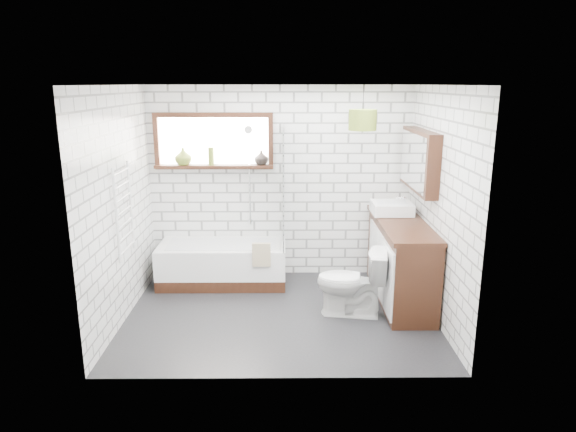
{
  "coord_description": "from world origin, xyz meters",
  "views": [
    {
      "loc": [
        0.05,
        -5.31,
        2.52
      ],
      "look_at": [
        0.09,
        0.25,
        1.07
      ],
      "focal_mm": 32.0,
      "sensor_mm": 36.0,
      "label": 1
    }
  ],
  "objects_px": {
    "vanity": "(401,260)",
    "toilet": "(351,282)",
    "bathtub": "(223,264)",
    "basin": "(392,208)",
    "pendant": "(363,120)"
  },
  "relations": [
    {
      "from": "bathtub",
      "to": "toilet",
      "type": "relative_size",
      "value": 2.1
    },
    {
      "from": "bathtub",
      "to": "basin",
      "type": "xyz_separation_m",
      "value": [
        2.11,
        -0.17,
        0.78
      ]
    },
    {
      "from": "bathtub",
      "to": "pendant",
      "type": "relative_size",
      "value": 4.9
    },
    {
      "from": "basin",
      "to": "toilet",
      "type": "xyz_separation_m",
      "value": [
        -0.58,
        -0.79,
        -0.65
      ]
    },
    {
      "from": "basin",
      "to": "pendant",
      "type": "distance_m",
      "value": 1.13
    },
    {
      "from": "vanity",
      "to": "toilet",
      "type": "bearing_deg",
      "value": -146.23
    },
    {
      "from": "bathtub",
      "to": "basin",
      "type": "height_order",
      "value": "basin"
    },
    {
      "from": "bathtub",
      "to": "pendant",
      "type": "distance_m",
      "value": 2.52
    },
    {
      "from": "basin",
      "to": "pendant",
      "type": "relative_size",
      "value": 1.46
    },
    {
      "from": "bathtub",
      "to": "toilet",
      "type": "xyz_separation_m",
      "value": [
        1.53,
        -0.96,
        0.12
      ]
    },
    {
      "from": "toilet",
      "to": "basin",
      "type": "bearing_deg",
      "value": 152.88
    },
    {
      "from": "vanity",
      "to": "toilet",
      "type": "distance_m",
      "value": 0.78
    },
    {
      "from": "bathtub",
      "to": "pendant",
      "type": "height_order",
      "value": "pendant"
    },
    {
      "from": "toilet",
      "to": "pendant",
      "type": "xyz_separation_m",
      "value": [
        0.19,
        0.8,
        1.72
      ]
    },
    {
      "from": "basin",
      "to": "vanity",
      "type": "bearing_deg",
      "value": -80.52
    }
  ]
}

